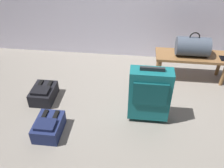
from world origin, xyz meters
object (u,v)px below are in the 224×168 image
at_px(cell_phone, 223,58).
at_px(backpack_navy, 49,127).
at_px(bench, 192,59).
at_px(backpack_dark, 44,93).
at_px(duffel_bag_slate, 193,46).
at_px(suitcase_upright_teal, 150,94).

relative_size(cell_phone, backpack_navy, 0.38).
distance_m(bench, backpack_dark, 2.07).
bearing_deg(backpack_dark, duffel_bag_slate, 20.72).
relative_size(cell_phone, suitcase_upright_teal, 0.20).
distance_m(bench, duffel_bag_slate, 0.19).
height_order(cell_phone, backpack_navy, cell_phone).
bearing_deg(cell_phone, backpack_navy, -149.35).
distance_m(cell_phone, backpack_dark, 2.43).
relative_size(cell_phone, backpack_dark, 0.38).
bearing_deg(bench, suitcase_upright_teal, -122.93).
height_order(bench, duffel_bag_slate, duffel_bag_slate).
xyz_separation_m(suitcase_upright_teal, backpack_navy, (-1.08, -0.36, -0.27)).
bearing_deg(backpack_navy, suitcase_upright_teal, 18.27).
distance_m(suitcase_upright_teal, backpack_dark, 1.37).
height_order(bench, cell_phone, cell_phone).
distance_m(backpack_navy, backpack_dark, 0.61).
height_order(duffel_bag_slate, suitcase_upright_teal, duffel_bag_slate).
bearing_deg(bench, cell_phone, -8.09).
bearing_deg(backpack_dark, bench, 20.51).
distance_m(duffel_bag_slate, suitcase_upright_teal, 1.10).
relative_size(bench, cell_phone, 6.94).
xyz_separation_m(duffel_bag_slate, cell_phone, (0.41, -0.06, -0.13)).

